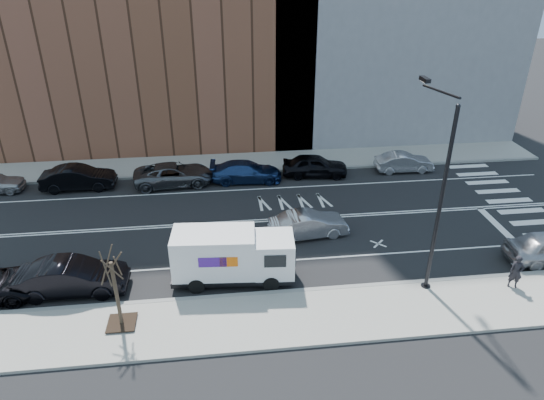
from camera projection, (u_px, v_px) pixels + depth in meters
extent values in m
plane|color=black|center=(264.00, 221.00, 28.98)|extent=(120.00, 120.00, 0.00)
cube|color=gray|center=(285.00, 319.00, 21.20)|extent=(44.00, 3.60, 0.15)
cube|color=gray|center=(252.00, 162.00, 36.70)|extent=(44.00, 3.60, 0.15)
cube|color=gray|center=(279.00, 293.00, 22.78)|extent=(44.00, 0.25, 0.17)
cube|color=gray|center=(254.00, 172.00, 35.11)|extent=(44.00, 0.25, 0.17)
cube|color=brown|center=(137.00, 0.00, 36.82)|extent=(26.00, 10.00, 22.00)
cylinder|color=black|center=(440.00, 206.00, 21.12)|extent=(0.18, 0.18, 9.00)
cylinder|color=black|center=(425.00, 287.00, 23.15)|extent=(0.44, 0.44, 0.20)
sphere|color=black|center=(458.00, 106.00, 19.06)|extent=(0.20, 0.20, 0.20)
cylinder|color=black|center=(441.00, 91.00, 20.49)|extent=(0.11, 3.49, 0.48)
cube|color=black|center=(425.00, 79.00, 21.94)|extent=(0.25, 0.80, 0.18)
cube|color=#FFF2CC|center=(425.00, 82.00, 21.99)|extent=(0.18, 0.55, 0.03)
cube|color=black|center=(122.00, 323.00, 20.75)|extent=(1.20, 1.20, 0.04)
cylinder|color=#382B1E|center=(117.00, 294.00, 20.05)|extent=(0.16, 0.16, 3.20)
cylinder|color=#382B1E|center=(118.00, 266.00, 19.43)|extent=(0.06, 0.80, 1.44)
cylinder|color=#382B1E|center=(114.00, 263.00, 19.62)|extent=(0.81, 0.31, 1.19)
cylinder|color=#382B1E|center=(107.00, 265.00, 19.51)|extent=(0.58, 0.76, 1.50)
cylinder|color=#382B1E|center=(106.00, 269.00, 19.25)|extent=(0.47, 0.61, 1.37)
cylinder|color=#382B1E|center=(112.00, 270.00, 19.20)|extent=(0.72, 0.29, 1.13)
cube|color=black|center=(233.00, 273.00, 23.64)|extent=(5.86, 2.36, 0.28)
cube|color=silver|center=(274.00, 254.00, 23.25)|extent=(1.99, 2.12, 1.85)
cube|color=black|center=(294.00, 249.00, 23.16)|extent=(0.18, 1.71, 0.88)
cube|color=black|center=(275.00, 261.00, 22.23)|extent=(1.02, 0.11, 0.65)
cube|color=black|center=(273.00, 238.00, 24.01)|extent=(1.02, 0.11, 0.65)
cube|color=black|center=(293.00, 269.00, 23.71)|extent=(0.27, 1.86, 0.32)
cube|color=silver|center=(214.00, 252.00, 23.05)|extent=(4.03, 2.32, 2.13)
cube|color=#47198C|center=(212.00, 262.00, 22.07)|extent=(1.29, 0.11, 0.51)
cube|color=orange|center=(229.00, 262.00, 22.10)|extent=(0.83, 0.08, 0.51)
cube|color=#47198C|center=(215.00, 238.00, 23.90)|extent=(1.29, 0.11, 0.51)
cube|color=orange|center=(230.00, 238.00, 23.93)|extent=(0.83, 0.08, 0.51)
cylinder|color=black|center=(271.00, 284.00, 22.90)|extent=(0.79, 0.32, 0.78)
cylinder|color=black|center=(270.00, 261.00, 24.54)|extent=(0.79, 0.32, 0.78)
cylinder|color=black|center=(197.00, 286.00, 22.77)|extent=(0.79, 0.32, 0.78)
cylinder|color=black|center=(200.00, 263.00, 24.40)|extent=(0.79, 0.32, 0.78)
imported|color=black|center=(78.00, 178.00, 32.50)|extent=(4.84, 1.74, 1.59)
imported|color=#4E5156|center=(174.00, 174.00, 33.09)|extent=(5.55, 2.88, 1.49)
imported|color=navy|center=(246.00, 172.00, 33.60)|extent=(5.04, 2.28, 1.43)
imported|color=black|center=(315.00, 166.00, 34.36)|extent=(4.77, 2.36, 1.56)
imported|color=#A7A7AC|center=(404.00, 162.00, 35.14)|extent=(4.16, 1.55, 1.36)
imported|color=#A4A5A9|center=(308.00, 224.00, 27.14)|extent=(4.56, 2.08, 1.45)
imported|color=black|center=(72.00, 277.00, 22.61)|extent=(5.06, 1.82, 1.66)
imported|color=black|center=(516.00, 272.00, 22.70)|extent=(0.72, 0.58, 1.70)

